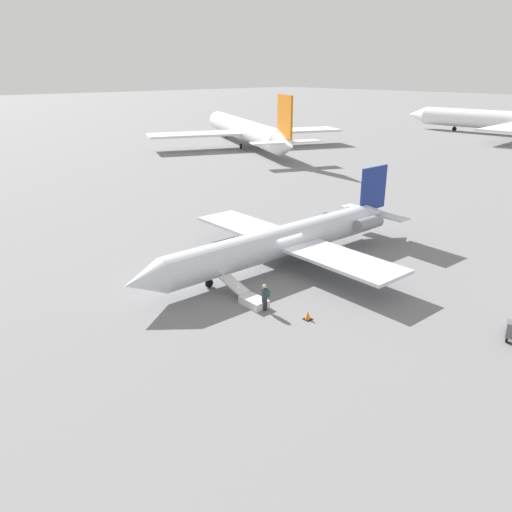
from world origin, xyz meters
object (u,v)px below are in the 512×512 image
airplane_main (288,239)px  boarding_stairs (250,298)px  airplane_far_center (245,130)px  passenger (265,296)px

airplane_main → boarding_stairs: 7.99m
airplane_far_center → passenger: (44.90, 54.32, -2.10)m
airplane_main → boarding_stairs: bearing=28.3°
airplane_main → passenger: size_ratio=14.91×
airplane_far_center → boarding_stairs: bearing=162.8°
airplane_main → airplane_far_center: airplane_far_center is taller
airplane_main → passenger: bearing=36.6°
airplane_far_center → passenger: airplane_far_center is taller
airplane_main → boarding_stairs: airplane_main is taller
boarding_stairs → passenger: size_ratio=2.32×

